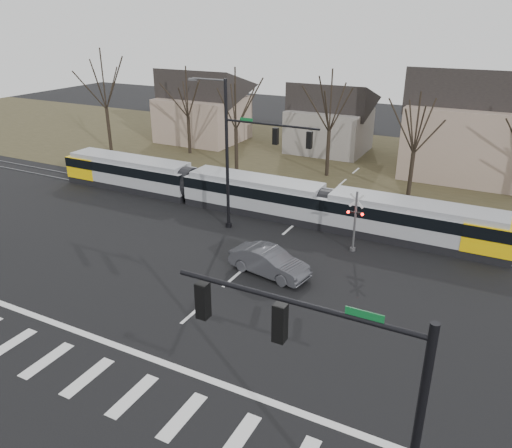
% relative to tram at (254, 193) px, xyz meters
% --- Properties ---
extents(ground, '(140.00, 140.00, 0.00)m').
position_rel_tram_xyz_m(ground, '(3.82, -16.00, -1.49)').
color(ground, black).
extents(grass_verge, '(140.00, 28.00, 0.01)m').
position_rel_tram_xyz_m(grass_verge, '(3.82, 16.00, -1.48)').
color(grass_verge, '#38331E').
rests_on(grass_verge, ground).
extents(crosswalk, '(27.00, 2.60, 0.01)m').
position_rel_tram_xyz_m(crosswalk, '(3.82, -20.00, -1.48)').
color(crosswalk, silver).
rests_on(crosswalk, ground).
extents(stop_line, '(28.00, 0.35, 0.01)m').
position_rel_tram_xyz_m(stop_line, '(3.82, -17.80, -1.48)').
color(stop_line, silver).
rests_on(stop_line, ground).
extents(lane_dashes, '(0.18, 30.00, 0.01)m').
position_rel_tram_xyz_m(lane_dashes, '(3.82, -0.00, -1.48)').
color(lane_dashes, silver).
rests_on(lane_dashes, ground).
extents(rail_pair, '(90.00, 1.52, 0.06)m').
position_rel_tram_xyz_m(rail_pair, '(3.82, -0.20, -1.46)').
color(rail_pair, '#59595E').
rests_on(rail_pair, ground).
extents(tram, '(36.04, 2.68, 2.73)m').
position_rel_tram_xyz_m(tram, '(0.00, 0.00, 0.00)').
color(tram, gray).
rests_on(tram, ground).
extents(sedan, '(3.27, 5.38, 1.59)m').
position_rel_tram_xyz_m(sedan, '(5.44, -8.46, -0.69)').
color(sedan, '#3F3F45').
rests_on(sedan, ground).
extents(signal_pole_near_right, '(6.72, 0.44, 8.00)m').
position_rel_tram_xyz_m(signal_pole_near_right, '(13.94, -22.00, 3.68)').
color(signal_pole_near_right, black).
rests_on(signal_pole_near_right, ground).
extents(signal_pole_far, '(9.28, 0.44, 10.20)m').
position_rel_tram_xyz_m(signal_pole_far, '(1.42, -3.50, 4.21)').
color(signal_pole_far, black).
rests_on(signal_pole_far, ground).
extents(rail_crossing_signal, '(1.08, 0.36, 4.00)m').
position_rel_tram_xyz_m(rail_crossing_signal, '(8.82, -3.21, 0.40)').
color(rail_crossing_signal, '#59595B').
rests_on(rail_crossing_signal, ground).
extents(tree_row, '(59.20, 7.20, 10.00)m').
position_rel_tram_xyz_m(tree_row, '(5.82, 10.00, 3.51)').
color(tree_row, black).
rests_on(tree_row, ground).
extents(house_a, '(9.72, 8.64, 8.60)m').
position_rel_tram_xyz_m(house_a, '(-16.18, 18.00, 2.97)').
color(house_a, gray).
rests_on(house_a, ground).
extents(house_b, '(8.64, 7.56, 7.65)m').
position_rel_tram_xyz_m(house_b, '(-1.18, 20.00, 2.48)').
color(house_b, gray).
rests_on(house_b, ground).
extents(house_c, '(10.80, 8.64, 10.10)m').
position_rel_tram_xyz_m(house_c, '(12.82, 17.00, 3.74)').
color(house_c, gray).
rests_on(house_c, ground).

